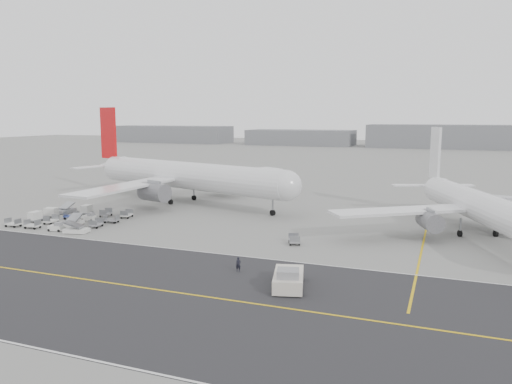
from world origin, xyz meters
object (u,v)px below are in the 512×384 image
at_px(pushback_tug, 288,279).
at_px(airliner_a, 183,175).
at_px(airliner_b, 480,207).
at_px(jet_bridge, 498,205).
at_px(ground_crew_a, 238,264).

bearing_deg(pushback_tug, airliner_a, 115.77).
bearing_deg(pushback_tug, airliner_b, 43.14).
xyz_separation_m(airliner_a, airliner_b, (59.92, -11.52, -1.23)).
height_order(airliner_a, jet_bridge, airliner_a).
bearing_deg(ground_crew_a, jet_bridge, 39.79).
height_order(pushback_tug, ground_crew_a, pushback_tug).
height_order(jet_bridge, ground_crew_a, jet_bridge).
xyz_separation_m(pushback_tug, ground_crew_a, (-7.60, 3.46, -0.13)).
distance_m(pushback_tug, jet_bridge, 48.70).
xyz_separation_m(pushback_tug, jet_bridge, (24.38, 42.05, 2.97)).
height_order(pushback_tug, jet_bridge, jet_bridge).
bearing_deg(airliner_a, jet_bridge, -76.31).
distance_m(airliner_a, pushback_tug, 59.82).
xyz_separation_m(airliner_b, jet_bridge, (3.20, 8.27, -0.89)).
xyz_separation_m(jet_bridge, ground_crew_a, (-31.98, -38.59, -3.10)).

